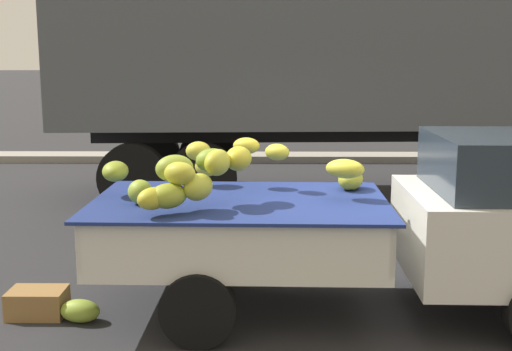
{
  "coord_description": "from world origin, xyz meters",
  "views": [
    {
      "loc": [
        -0.94,
        -6.2,
        2.4
      ],
      "look_at": [
        -1.01,
        0.5,
        1.17
      ],
      "focal_mm": 45.9,
      "sensor_mm": 36.0,
      "label": 1
    }
  ],
  "objects_px": {
    "semi_trailer": "(411,48)",
    "pickup_truck": "(439,221)",
    "fallen_banana_bunch_near_tailgate": "(80,311)",
    "produce_crate": "(38,303)"
  },
  "relations": [
    {
      "from": "fallen_banana_bunch_near_tailgate",
      "to": "produce_crate",
      "type": "relative_size",
      "value": 0.72
    },
    {
      "from": "semi_trailer",
      "to": "pickup_truck",
      "type": "bearing_deg",
      "value": -102.0
    },
    {
      "from": "pickup_truck",
      "to": "semi_trailer",
      "type": "distance_m",
      "value": 5.8
    },
    {
      "from": "semi_trailer",
      "to": "fallen_banana_bunch_near_tailgate",
      "type": "bearing_deg",
      "value": -128.92
    },
    {
      "from": "pickup_truck",
      "to": "semi_trailer",
      "type": "bearing_deg",
      "value": 81.98
    },
    {
      "from": "pickup_truck",
      "to": "semi_trailer",
      "type": "xyz_separation_m",
      "value": [
        0.89,
        5.49,
        1.65
      ]
    },
    {
      "from": "fallen_banana_bunch_near_tailgate",
      "to": "produce_crate",
      "type": "height_order",
      "value": "produce_crate"
    },
    {
      "from": "semi_trailer",
      "to": "fallen_banana_bunch_near_tailgate",
      "type": "xyz_separation_m",
      "value": [
        -4.2,
        -5.74,
        -2.44
      ]
    },
    {
      "from": "pickup_truck",
      "to": "semi_trailer",
      "type": "height_order",
      "value": "semi_trailer"
    },
    {
      "from": "pickup_truck",
      "to": "produce_crate",
      "type": "height_order",
      "value": "pickup_truck"
    }
  ]
}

